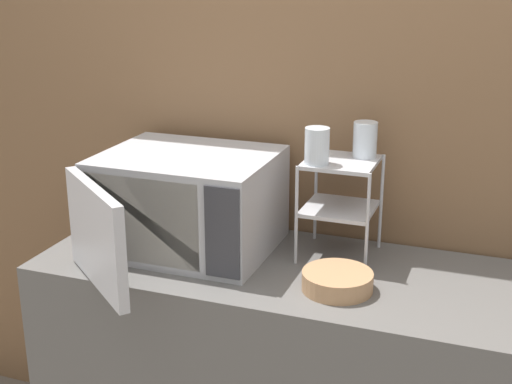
{
  "coord_description": "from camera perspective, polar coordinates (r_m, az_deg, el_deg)",
  "views": [
    {
      "loc": [
        0.37,
        -1.6,
        1.78
      ],
      "look_at": [
        -0.34,
        0.32,
        1.1
      ],
      "focal_mm": 50.0,
      "sensor_mm": 36.0,
      "label": 1
    }
  ],
  "objects": [
    {
      "name": "bowl",
      "position": [
        2.03,
        6.52,
        -7.11
      ],
      "size": [
        0.2,
        0.2,
        0.05
      ],
      "color": "#AD7F56",
      "rests_on": "counter"
    },
    {
      "name": "wall_back",
      "position": [
        2.3,
        10.74,
        5.98
      ],
      "size": [
        8.0,
        0.06,
        2.6
      ],
      "color": "brown",
      "rests_on": "ground_plane"
    },
    {
      "name": "glass_front_left",
      "position": [
        2.11,
        4.9,
        3.69
      ],
      "size": [
        0.07,
        0.07,
        0.11
      ],
      "color": "silver",
      "rests_on": "dish_rack"
    },
    {
      "name": "microwave",
      "position": [
        2.26,
        -5.73,
        -0.86
      ],
      "size": [
        0.55,
        0.72,
        0.31
      ],
      "color": "#ADADB2",
      "rests_on": "counter"
    },
    {
      "name": "glass_back_right",
      "position": [
        2.2,
        8.72,
        4.17
      ],
      "size": [
        0.07,
        0.07,
        0.11
      ],
      "color": "silver",
      "rests_on": "dish_rack"
    },
    {
      "name": "dish_rack",
      "position": [
        2.19,
        6.74,
        0.32
      ],
      "size": [
        0.22,
        0.22,
        0.31
      ],
      "color": "#B2B2B7",
      "rests_on": "counter"
    }
  ]
}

